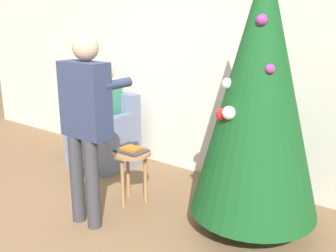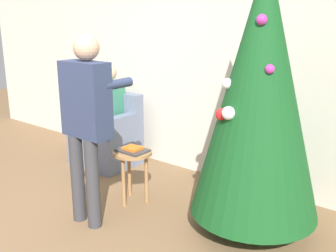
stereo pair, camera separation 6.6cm
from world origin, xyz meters
name	(u,v)px [view 1 (the left image)]	position (x,y,z in m)	size (l,w,h in m)	color
ground_plane	(28,250)	(0.00, 0.00, 0.00)	(14.00, 14.00, 0.00)	brown
wall_back	(187,58)	(0.00, 2.23, 1.35)	(8.00, 0.06, 2.70)	beige
christmas_tree	(260,91)	(1.28, 1.39, 1.23)	(1.08, 1.08, 2.29)	brown
armchair	(105,138)	(-0.91, 1.75, 0.33)	(0.75, 0.61, 0.89)	slate
person_seated	(103,111)	(-0.91, 1.73, 0.68)	(0.36, 0.46, 1.24)	#38383D
person_standing	(86,114)	(0.06, 0.63, 1.01)	(0.46, 0.57, 1.67)	#38383D
side_stool	(132,161)	(0.09, 1.15, 0.44)	(0.39, 0.39, 0.53)	#A37547
laptop	(131,151)	(0.09, 1.15, 0.54)	(0.29, 0.22, 0.02)	#38383D
book	(131,148)	(0.09, 1.15, 0.57)	(0.17, 0.14, 0.02)	orange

